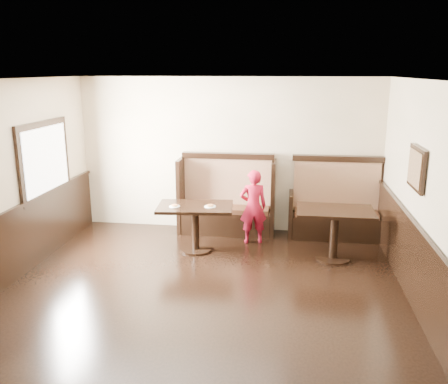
% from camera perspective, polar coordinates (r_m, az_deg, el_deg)
% --- Properties ---
extents(ground, '(7.00, 7.00, 0.00)m').
position_cam_1_polar(ground, '(5.87, -4.01, -15.29)').
color(ground, black).
rests_on(ground, ground).
extents(room_shell, '(7.00, 7.00, 7.00)m').
position_cam_1_polar(room_shell, '(5.89, -6.43, -8.02)').
color(room_shell, beige).
rests_on(room_shell, ground).
extents(booth_main, '(1.75, 0.72, 1.45)m').
position_cam_1_polar(booth_main, '(8.68, 0.36, -1.46)').
color(booth_main, black).
rests_on(booth_main, ground).
extents(booth_neighbor, '(1.65, 0.72, 1.45)m').
position_cam_1_polar(booth_neighbor, '(8.67, 13.25, -2.20)').
color(booth_neighbor, black).
rests_on(booth_neighbor, ground).
extents(table_main, '(1.28, 0.87, 0.77)m').
position_cam_1_polar(table_main, '(7.77, -3.46, -2.92)').
color(table_main, black).
rests_on(table_main, ground).
extents(table_neighbor, '(1.18, 0.78, 0.82)m').
position_cam_1_polar(table_neighbor, '(7.59, 13.18, -3.57)').
color(table_neighbor, black).
rests_on(table_neighbor, ground).
extents(child, '(0.53, 0.41, 1.29)m').
position_cam_1_polar(child, '(8.12, 3.53, -1.77)').
color(child, '#A4112A').
rests_on(child, ground).
extents(pizza_plate_left, '(0.18, 0.18, 0.03)m').
position_cam_1_polar(pizza_plate_left, '(7.68, -5.97, -1.67)').
color(pizza_plate_left, white).
rests_on(pizza_plate_left, table_main).
extents(pizza_plate_right, '(0.19, 0.19, 0.03)m').
position_cam_1_polar(pizza_plate_right, '(7.63, -1.68, -1.70)').
color(pizza_plate_right, white).
rests_on(pizza_plate_right, table_main).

